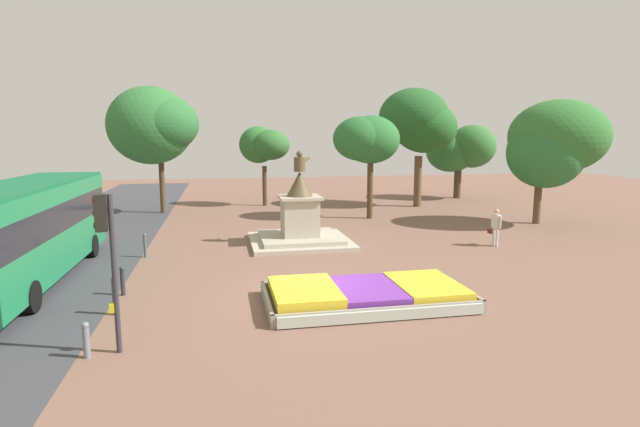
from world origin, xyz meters
name	(u,v)px	position (x,y,z in m)	size (l,w,h in m)	color
ground_plane	(317,296)	(0.00, 0.00, 0.00)	(89.99, 89.99, 0.00)	brown
flower_planter	(365,295)	(1.24, -0.97, 0.25)	(5.92, 3.15, 0.58)	#38281C
statue_monument	(300,222)	(0.69, 7.59, 0.96)	(4.46, 4.46, 4.18)	#B4AA95
traffic_light_near_crossing	(107,245)	(-5.23, -3.10, 2.47)	(0.42, 0.31, 3.58)	#2D2D33
city_bus	(24,227)	(-9.08, 3.09, 1.90)	(2.61, 10.98, 3.31)	#197A47
pedestrian_with_handbag	(496,225)	(9.07, 5.33, 0.93)	(0.32, 0.72, 1.66)	beige
kerb_bollard_south	(86,339)	(-5.76, -3.25, 0.43)	(0.16, 0.16, 0.82)	slate
kerb_bollard_mid_a	(115,295)	(-5.68, -0.53, 0.56)	(0.16, 0.16, 1.07)	#4C5156
kerb_bollard_mid_b	(123,280)	(-5.79, 1.20, 0.48)	(0.15, 0.15, 0.91)	#2D2D33
kerb_bollard_north	(145,245)	(-5.82, 6.15, 0.51)	(0.13, 0.13, 0.98)	#4C5156
park_tree_far_left	(264,145)	(0.27, 20.71, 4.21)	(3.46, 3.24, 5.52)	#4C3823
park_tree_behind_statue	(461,149)	(15.62, 21.64, 3.81)	(5.02, 4.60, 5.70)	#4C3823
park_tree_far_right	(366,140)	(5.62, 13.94, 4.63)	(3.92, 3.49, 6.02)	#4C3823
park_tree_street_side	(154,125)	(-6.61, 17.69, 5.49)	(5.46, 4.89, 7.82)	#4C3823
park_tree_mid_canopy	(418,122)	(10.66, 18.36, 5.80)	(5.22, 5.15, 8.09)	brown
park_tree_distant	(553,143)	(14.69, 9.48, 4.48)	(5.33, 5.09, 6.76)	brown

